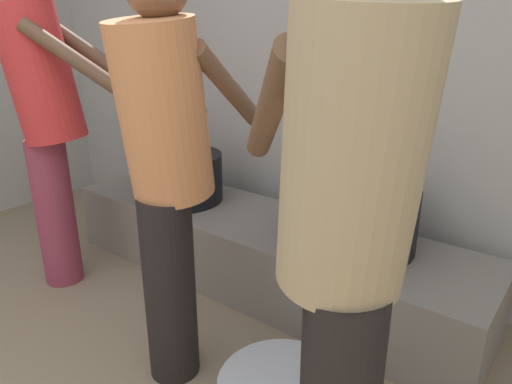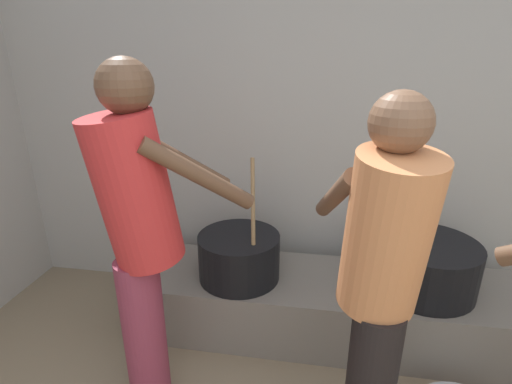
{
  "view_description": "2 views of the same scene",
  "coord_description": "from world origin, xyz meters",
  "px_view_note": "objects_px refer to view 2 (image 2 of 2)",
  "views": [
    {
      "loc": [
        1.1,
        0.2,
        1.33
      ],
      "look_at": [
        -0.03,
        1.66,
        0.68
      ],
      "focal_mm": 32.2,
      "sensor_mm": 36.0,
      "label": 1
    },
    {
      "loc": [
        -0.39,
        -0.03,
        1.68
      ],
      "look_at": [
        -0.65,
        1.56,
        1.09
      ],
      "focal_mm": 26.83,
      "sensor_mm": 36.0,
      "label": 2
    }
  ],
  "objects_px": {
    "cooking_pot_main": "(239,256)",
    "cook_in_red_shirt": "(140,228)",
    "cooking_pot_secondary": "(425,265)",
    "cook_in_orange_shirt": "(381,275)"
  },
  "relations": [
    {
      "from": "cooking_pot_main",
      "to": "cook_in_red_shirt",
      "type": "height_order",
      "value": "cook_in_red_shirt"
    },
    {
      "from": "cooking_pot_main",
      "to": "cooking_pot_secondary",
      "type": "bearing_deg",
      "value": 3.34
    },
    {
      "from": "cooking_pot_secondary",
      "to": "cook_in_orange_shirt",
      "type": "relative_size",
      "value": 0.36
    },
    {
      "from": "cook_in_orange_shirt",
      "to": "cook_in_red_shirt",
      "type": "bearing_deg",
      "value": 173.74
    },
    {
      "from": "cooking_pot_secondary",
      "to": "cook_in_red_shirt",
      "type": "relative_size",
      "value": 0.34
    },
    {
      "from": "cooking_pot_secondary",
      "to": "cook_in_orange_shirt",
      "type": "xyz_separation_m",
      "value": [
        -0.39,
        -0.76,
        0.37
      ]
    },
    {
      "from": "cooking_pot_secondary",
      "to": "cooking_pot_main",
      "type": "bearing_deg",
      "value": -176.66
    },
    {
      "from": "cooking_pot_main",
      "to": "cook_in_orange_shirt",
      "type": "distance_m",
      "value": 1.05
    },
    {
      "from": "cook_in_orange_shirt",
      "to": "cooking_pot_main",
      "type": "bearing_deg",
      "value": 134.97
    },
    {
      "from": "cooking_pot_main",
      "to": "cook_in_orange_shirt",
      "type": "bearing_deg",
      "value": -45.03
    }
  ]
}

